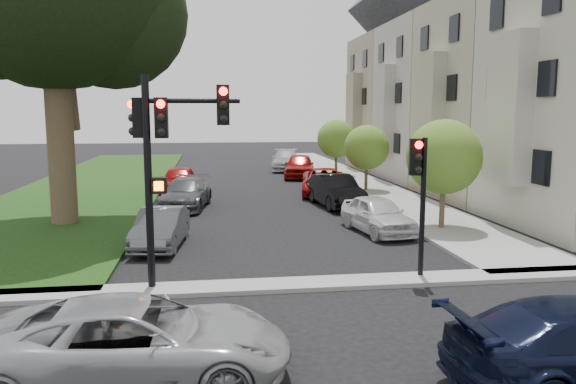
{
  "coord_description": "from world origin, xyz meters",
  "views": [
    {
      "loc": [
        -2.34,
        -11.56,
        4.4
      ],
      "look_at": [
        0.0,
        5.0,
        2.0
      ],
      "focal_mm": 35.0,
      "sensor_mm": 36.0,
      "label": 1
    }
  ],
  "objects": [
    {
      "name": "ground",
      "position": [
        0.0,
        0.0,
        0.0
      ],
      "size": [
        140.0,
        140.0,
        0.0
      ],
      "primitive_type": "plane",
      "color": "black",
      "rests_on": "ground"
    },
    {
      "name": "car_parked_3",
      "position": [
        3.65,
        25.38,
        0.8
      ],
      "size": [
        2.77,
        4.99,
        1.61
      ],
      "primitive_type": "imported",
      "rotation": [
        0.0,
        0.0,
        -0.19
      ],
      "color": "maroon",
      "rests_on": "ground"
    },
    {
      "name": "car_parked_1",
      "position": [
        3.48,
        13.74,
        0.74
      ],
      "size": [
        2.08,
        4.66,
        1.49
      ],
      "primitive_type": "imported",
      "rotation": [
        0.0,
        0.0,
        0.11
      ],
      "color": "black",
      "rests_on": "ground"
    },
    {
      "name": "traffic_signal_main",
      "position": [
        -3.39,
        2.23,
        3.63
      ],
      "size": [
        2.57,
        0.66,
        5.27
      ],
      "color": "black",
      "rests_on": "ground"
    },
    {
      "name": "sidewalk_right",
      "position": [
        6.75,
        24.0,
        0.06
      ],
      "size": [
        3.5,
        44.0,
        0.12
      ],
      "primitive_type": "cube",
      "color": "gray",
      "rests_on": "ground"
    },
    {
      "name": "small_tree_b",
      "position": [
        6.2,
        18.18,
        2.46
      ],
      "size": [
        2.46,
        2.46,
        3.7
      ],
      "color": "#453122",
      "rests_on": "ground"
    },
    {
      "name": "traffic_signal_secondary",
      "position": [
        3.02,
        2.19,
        2.61
      ],
      "size": [
        0.5,
        0.41,
        3.74
      ],
      "color": "black",
      "rests_on": "ground"
    },
    {
      "name": "house_b",
      "position": [
        12.45,
        15.5,
        6.93
      ],
      "size": [
        7.7,
        7.55,
        15.97
      ],
      "color": "gray",
      "rests_on": "ground"
    },
    {
      "name": "car_parked_6",
      "position": [
        -3.44,
        14.26,
        0.68
      ],
      "size": [
        2.61,
        4.94,
        1.37
      ],
      "primitive_type": "imported",
      "rotation": [
        0.0,
        0.0,
        -0.15
      ],
      "color": "#3F4247",
      "rests_on": "ground"
    },
    {
      "name": "car_parked_5",
      "position": [
        -3.95,
        6.79,
        0.63
      ],
      "size": [
        1.76,
        3.97,
        1.27
      ],
      "primitive_type": "imported",
      "rotation": [
        0.0,
        0.0,
        -0.11
      ],
      "color": "#3F4247",
      "rests_on": "ground"
    },
    {
      "name": "car_parked_7",
      "position": [
        -3.97,
        18.91,
        0.75
      ],
      "size": [
        1.93,
        4.48,
        1.51
      ],
      "primitive_type": "imported",
      "rotation": [
        0.0,
        0.0,
        -0.03
      ],
      "color": "maroon",
      "rests_on": "ground"
    },
    {
      "name": "car_cross_near",
      "position": [
        -3.56,
        -2.64,
        0.7
      ],
      "size": [
        5.08,
        2.43,
        1.4
      ],
      "primitive_type": "imported",
      "rotation": [
        0.0,
        0.0,
        1.55
      ],
      "color": "#999BA0",
      "rests_on": "ground"
    },
    {
      "name": "car_parked_4",
      "position": [
        3.44,
        30.35,
        0.76
      ],
      "size": [
        2.82,
        5.49,
        1.53
      ],
      "primitive_type": "imported",
      "rotation": [
        0.0,
        0.0,
        -0.13
      ],
      "color": "#999BA0",
      "rests_on": "ground"
    },
    {
      "name": "small_tree_c",
      "position": [
        6.2,
        25.56,
        2.58
      ],
      "size": [
        2.59,
        2.59,
        3.88
      ],
      "color": "#453122",
      "rests_on": "ground"
    },
    {
      "name": "car_parked_2",
      "position": [
        3.71,
        17.42,
        0.7
      ],
      "size": [
        3.2,
        5.39,
        1.4
      ],
      "primitive_type": "imported",
      "rotation": [
        0.0,
        0.0,
        -0.18
      ],
      "color": "maroon",
      "rests_on": "ground"
    },
    {
      "name": "sidewalk_cross",
      "position": [
        0.0,
        2.0,
        0.06
      ],
      "size": [
        60.0,
        1.0,
        0.12
      ],
      "primitive_type": "cube",
      "color": "gray",
      "rests_on": "ground"
    },
    {
      "name": "small_tree_a",
      "position": [
        6.2,
        7.96,
        2.75
      ],
      "size": [
        2.76,
        2.76,
        4.14
      ],
      "color": "#453122",
      "rests_on": "ground"
    },
    {
      "name": "grass_strip",
      "position": [
        -9.0,
        24.0,
        0.06
      ],
      "size": [
        8.0,
        44.0,
        0.12
      ],
      "primitive_type": "cube",
      "color": "black",
      "rests_on": "ground"
    },
    {
      "name": "car_parked_0",
      "position": [
        3.73,
        7.94,
        0.68
      ],
      "size": [
        2.17,
        4.16,
        1.35
      ],
      "primitive_type": "imported",
      "rotation": [
        0.0,
        0.0,
        0.15
      ],
      "color": "silver",
      "rests_on": "ground"
    },
    {
      "name": "house_d",
      "position": [
        12.45,
        30.5,
        6.93
      ],
      "size": [
        7.7,
        7.55,
        15.97
      ],
      "color": "gray",
      "rests_on": "ground"
    },
    {
      "name": "house_c",
      "position": [
        12.45,
        23.0,
        6.93
      ],
      "size": [
        7.7,
        7.55,
        15.97
      ],
      "color": "#B5B5B5",
      "rests_on": "ground"
    }
  ]
}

